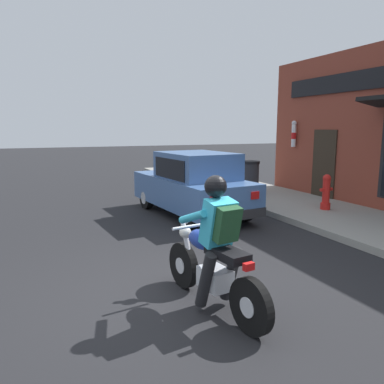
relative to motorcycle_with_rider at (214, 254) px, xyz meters
name	(u,v)px	position (x,y,z in m)	size (l,w,h in m)	color
ground_plane	(175,292)	(-0.27, 0.61, -0.68)	(80.00, 80.00, 0.00)	black
sidewalk_curb	(313,210)	(4.68, 3.61, -0.61)	(2.60, 22.00, 0.14)	gray
motorcycle_with_rider	(214,254)	(0.00, 0.00, 0.00)	(0.65, 2.01, 1.62)	black
car_hatchback	(193,185)	(1.73, 4.58, 0.09)	(1.98, 3.92, 1.57)	black
fire_hydrant	(326,192)	(4.78, 3.30, -0.11)	(0.36, 0.24, 0.88)	red
trash_bin	(251,176)	(4.47, 6.29, -0.04)	(0.56, 0.56, 0.98)	#2D2D33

